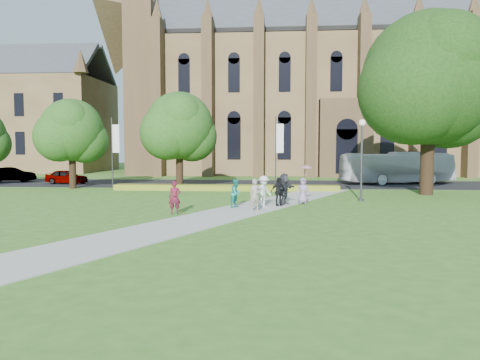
# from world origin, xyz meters

# --- Properties ---
(ground) EXTENTS (160.00, 160.00, 0.00)m
(ground) POSITION_xyz_m (0.00, 0.00, 0.00)
(ground) COLOR #3A651E
(ground) RESTS_ON ground
(road) EXTENTS (160.00, 10.00, 0.02)m
(road) POSITION_xyz_m (0.00, 20.00, 0.01)
(road) COLOR black
(road) RESTS_ON ground
(footpath) EXTENTS (15.58, 28.54, 0.04)m
(footpath) POSITION_xyz_m (0.00, 1.00, 0.02)
(footpath) COLOR #B2B2A8
(footpath) RESTS_ON ground
(flower_hedge) EXTENTS (18.00, 1.40, 0.45)m
(flower_hedge) POSITION_xyz_m (-2.00, 13.20, 0.23)
(flower_hedge) COLOR #A89721
(flower_hedge) RESTS_ON ground
(cathedral) EXTENTS (52.60, 18.25, 28.00)m
(cathedral) POSITION_xyz_m (10.00, 39.73, 12.98)
(cathedral) COLOR olive
(cathedral) RESTS_ON ground
(building_west) EXTENTS (22.00, 14.00, 18.30)m
(building_west) POSITION_xyz_m (-34.00, 42.00, 9.21)
(building_west) COLOR olive
(building_west) RESTS_ON ground
(streetlamp) EXTENTS (0.44, 0.44, 5.24)m
(streetlamp) POSITION_xyz_m (7.50, 6.50, 3.30)
(streetlamp) COLOR #38383D
(streetlamp) RESTS_ON ground
(large_tree) EXTENTS (9.60, 9.60, 13.20)m
(large_tree) POSITION_xyz_m (13.00, 11.00, 8.37)
(large_tree) COLOR #332114
(large_tree) RESTS_ON ground
(street_tree_0) EXTENTS (5.20, 5.20, 7.50)m
(street_tree_0) POSITION_xyz_m (-15.00, 14.00, 4.87)
(street_tree_0) COLOR #332114
(street_tree_0) RESTS_ON ground
(street_tree_1) EXTENTS (5.60, 5.60, 8.05)m
(street_tree_1) POSITION_xyz_m (-6.00, 14.50, 5.22)
(street_tree_1) COLOR #332114
(street_tree_1) RESTS_ON ground
(banner_pole_0) EXTENTS (0.70, 0.10, 6.00)m
(banner_pole_0) POSITION_xyz_m (2.11, 15.20, 3.39)
(banner_pole_0) COLOR #38383D
(banner_pole_0) RESTS_ON ground
(banner_pole_1) EXTENTS (0.70, 0.10, 6.00)m
(banner_pole_1) POSITION_xyz_m (-11.89, 15.20, 3.39)
(banner_pole_1) COLOR #38383D
(banner_pole_1) RESTS_ON ground
(tour_coach) EXTENTS (11.08, 5.14, 3.01)m
(tour_coach) POSITION_xyz_m (13.47, 21.23, 1.52)
(tour_coach) COLOR white
(tour_coach) RESTS_ON road
(car_0) EXTENTS (4.15, 2.19, 1.34)m
(car_0) POSITION_xyz_m (-17.67, 18.64, 0.69)
(car_0) COLOR gray
(car_0) RESTS_ON road
(car_1) EXTENTS (4.67, 2.62, 1.46)m
(car_1) POSITION_xyz_m (-24.15, 20.37, 0.75)
(car_1) COLOR gray
(car_1) RESTS_ON road
(pedestrian_0) EXTENTS (0.65, 0.47, 1.69)m
(pedestrian_0) POSITION_xyz_m (-3.17, -0.37, 0.88)
(pedestrian_0) COLOR maroon
(pedestrian_0) RESTS_ON footpath
(pedestrian_1) EXTENTS (0.93, 0.99, 1.62)m
(pedestrian_1) POSITION_xyz_m (-0.21, 2.31, 0.85)
(pedestrian_1) COLOR #1B877A
(pedestrian_1) RESTS_ON footpath
(pedestrian_2) EXTENTS (1.27, 1.32, 1.80)m
(pedestrian_2) POSITION_xyz_m (1.34, 2.40, 0.94)
(pedestrian_2) COLOR silver
(pedestrian_2) RESTS_ON footpath
(pedestrian_3) EXTENTS (1.06, 0.81, 1.67)m
(pedestrian_3) POSITION_xyz_m (2.18, 3.31, 0.87)
(pedestrian_3) COLOR black
(pedestrian_3) RESTS_ON footpath
(pedestrian_4) EXTENTS (0.80, 0.55, 1.55)m
(pedestrian_4) POSITION_xyz_m (3.68, 4.62, 0.82)
(pedestrian_4) COLOR #8D739F
(pedestrian_4) RESTS_ON footpath
(pedestrian_5) EXTENTS (1.32, 1.79, 1.87)m
(pedestrian_5) POSITION_xyz_m (2.54, 4.00, 0.98)
(pedestrian_5) COLOR #2B2C34
(pedestrian_5) RESTS_ON footpath
(pedestrian_6) EXTENTS (0.74, 0.60, 1.75)m
(pedestrian_6) POSITION_xyz_m (0.93, 0.86, 0.91)
(pedestrian_6) COLOR gray
(pedestrian_6) RESTS_ON footpath
(parasol) EXTENTS (0.80, 0.80, 0.69)m
(parasol) POSITION_xyz_m (3.86, 4.72, 1.94)
(parasol) COLOR #C68C8E
(parasol) RESTS_ON pedestrian_4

